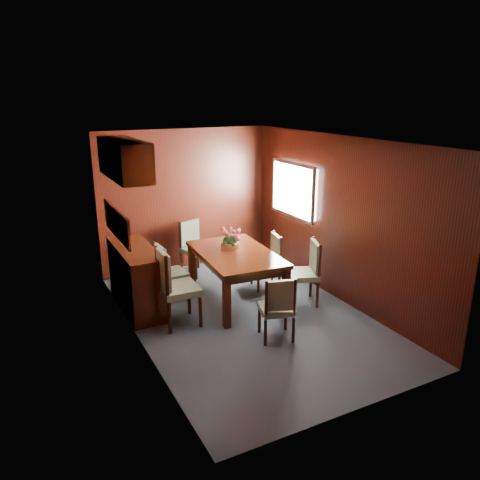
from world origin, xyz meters
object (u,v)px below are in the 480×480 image
chair_left_near (173,283)px  chair_head (278,305)px  sideboard (137,278)px  chair_right_near (307,269)px  flower_centerpiece (230,239)px  dining_table (236,259)px

chair_left_near → chair_head: (1.00, -0.98, -0.12)m
sideboard → chair_head: (1.28, -1.74, 0.02)m
chair_right_near → flower_centerpiece: flower_centerpiece is taller
sideboard → flower_centerpiece: 1.46m
chair_right_near → chair_head: 1.23m
sideboard → chair_head: bearing=-53.6°
dining_table → chair_left_near: chair_left_near is taller
sideboard → chair_right_near: chair_right_near is taller
chair_head → flower_centerpiece: (0.09, 1.51, 0.42)m
chair_left_near → flower_centerpiece: chair_left_near is taller
sideboard → chair_left_near: bearing=-69.5°
dining_table → flower_centerpiece: 0.33m
dining_table → chair_right_near: bearing=-27.2°
flower_centerpiece → dining_table: bearing=-95.4°
chair_left_near → sideboard: bearing=-157.8°
sideboard → chair_left_near: size_ratio=1.32×
dining_table → chair_left_near: 1.12m
chair_left_near → flower_centerpiece: (1.09, 0.53, 0.31)m
chair_head → chair_right_near: bearing=54.6°
sideboard → dining_table: sideboard is taller
chair_left_near → chair_right_near: size_ratio=1.12×
sideboard → chair_head: sideboard is taller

